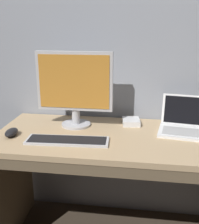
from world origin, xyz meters
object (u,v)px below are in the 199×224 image
object	(u,v)px
computer_mouse	(12,132)
wired_keyboard	(67,140)
external_drive_box	(131,122)
external_monitor	(75,86)
laptop_white	(185,125)

from	to	relation	value
computer_mouse	wired_keyboard	bearing A→B (deg)	-8.52
computer_mouse	external_drive_box	world-z (taller)	computer_mouse
external_monitor	external_drive_box	world-z (taller)	external_monitor
external_drive_box	laptop_white	bearing A→B (deg)	-13.89
laptop_white	external_monitor	world-z (taller)	external_monitor
wired_keyboard	laptop_white	bearing A→B (deg)	21.19
wired_keyboard	external_drive_box	size ratio (longest dim) A/B	3.73
laptop_white	wired_keyboard	size ratio (longest dim) A/B	0.71
laptop_white	external_monitor	bearing A→B (deg)	-179.41
computer_mouse	laptop_white	bearing A→B (deg)	10.07
wired_keyboard	external_drive_box	xyz separation A→B (m)	(0.34, 0.34, 0.01)
laptop_white	external_drive_box	xyz separation A→B (m)	(-0.33, 0.08, -0.03)
external_monitor	wired_keyboard	distance (m)	0.36
external_monitor	external_drive_box	bearing A→B (deg)	14.10
external_drive_box	external_monitor	bearing A→B (deg)	-165.90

